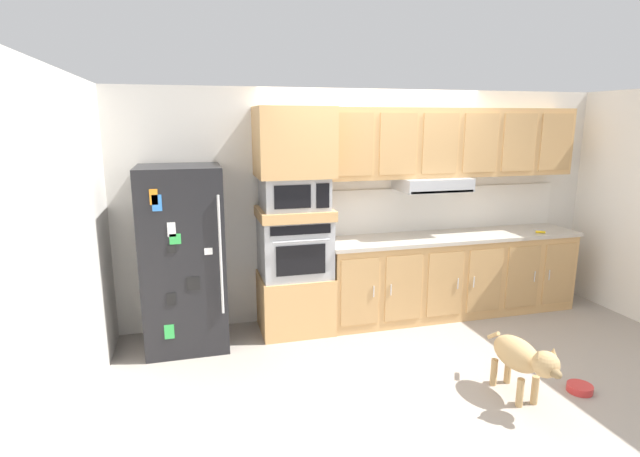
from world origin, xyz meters
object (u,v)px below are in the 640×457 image
Objects in this scene: dog_food_bowl at (580,388)px; screwdriver at (540,232)px; microwave at (294,193)px; dog at (522,357)px; refrigerator at (184,258)px; built_in_oven at (295,247)px.

screwdriver is at bearing 63.19° from dog_food_bowl.
dog is (1.43, -1.77, -1.11)m from microwave.
screwdriver is at bearing 137.98° from dog.
built_in_oven is at bearing 3.52° from refrigerator.
screwdriver is at bearing -3.70° from microwave.
screwdriver is (3.91, -0.11, 0.05)m from refrigerator.
microwave reaches higher than built_in_oven.
refrigerator is 10.67× the size of screwdriver.
dog is (-1.38, -1.59, -0.58)m from screwdriver.
dog is 4.23× the size of dog_food_bowl.
dog is at bearing 175.50° from dog_food_bowl.
refrigerator is at bearing -125.18° from dog.
dog_food_bowl is (1.98, -1.82, -0.87)m from built_in_oven.
built_in_oven is at bearing 176.30° from screwdriver.
refrigerator is 2.51× the size of built_in_oven.
microwave is 3.04m from dog_food_bowl.
refrigerator reaches higher than dog.
screwdriver is 2.04m from dog_food_bowl.
built_in_oven is (1.10, 0.07, 0.02)m from refrigerator.
built_in_oven reaches higher than dog_food_bowl.
microwave is (1.10, 0.07, 0.58)m from refrigerator.
microwave reaches higher than dog_food_bowl.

